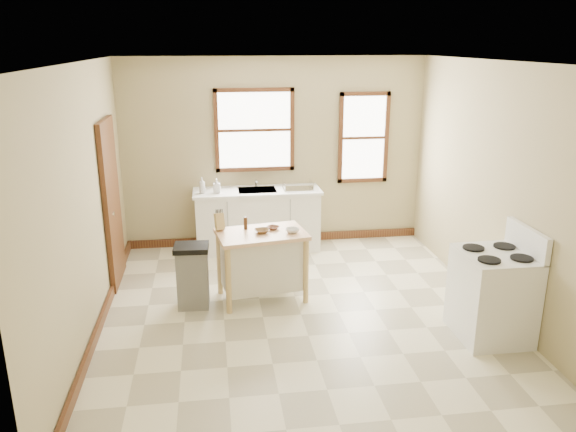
# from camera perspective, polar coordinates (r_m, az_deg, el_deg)

# --- Properties ---
(floor) EXTENTS (5.00, 5.00, 0.00)m
(floor) POSITION_cam_1_polar(r_m,az_deg,el_deg) (6.53, 1.34, -9.98)
(floor) COLOR #F0E7BE
(floor) RESTS_ON ground
(ceiling) EXTENTS (5.00, 5.00, 0.00)m
(ceiling) POSITION_cam_1_polar(r_m,az_deg,el_deg) (5.81, 1.54, 15.38)
(ceiling) COLOR white
(ceiling) RESTS_ON ground
(wall_back) EXTENTS (4.50, 0.04, 2.80)m
(wall_back) POSITION_cam_1_polar(r_m,az_deg,el_deg) (8.43, -1.35, 6.42)
(wall_back) COLOR tan
(wall_back) RESTS_ON ground
(wall_left) EXTENTS (0.04, 5.00, 2.80)m
(wall_left) POSITION_cam_1_polar(r_m,az_deg,el_deg) (6.08, -19.98, 1.04)
(wall_left) COLOR tan
(wall_left) RESTS_ON ground
(wall_right) EXTENTS (0.04, 5.00, 2.80)m
(wall_right) POSITION_cam_1_polar(r_m,az_deg,el_deg) (6.75, 20.65, 2.52)
(wall_right) COLOR tan
(wall_right) RESTS_ON ground
(window_main) EXTENTS (1.17, 0.06, 1.22)m
(window_main) POSITION_cam_1_polar(r_m,az_deg,el_deg) (8.32, -3.42, 8.69)
(window_main) COLOR #401E11
(window_main) RESTS_ON wall_back
(window_side) EXTENTS (0.77, 0.06, 1.37)m
(window_side) POSITION_cam_1_polar(r_m,az_deg,el_deg) (8.64, 7.68, 7.88)
(window_side) COLOR #401E11
(window_side) RESTS_ON wall_back
(door_left) EXTENTS (0.06, 0.90, 2.10)m
(door_left) POSITION_cam_1_polar(r_m,az_deg,el_deg) (7.40, -17.46, 1.26)
(door_left) COLOR #401E11
(door_left) RESTS_ON ground
(baseboard_back) EXTENTS (4.50, 0.04, 0.12)m
(baseboard_back) POSITION_cam_1_polar(r_m,az_deg,el_deg) (8.76, -1.26, -2.26)
(baseboard_back) COLOR #401E11
(baseboard_back) RESTS_ON ground
(baseboard_left) EXTENTS (0.04, 5.00, 0.12)m
(baseboard_left) POSITION_cam_1_polar(r_m,az_deg,el_deg) (6.56, -18.51, -10.25)
(baseboard_left) COLOR #401E11
(baseboard_left) RESTS_ON ground
(sink_counter) EXTENTS (1.86, 0.62, 0.92)m
(sink_counter) POSITION_cam_1_polar(r_m,az_deg,el_deg) (8.35, -3.11, -0.38)
(sink_counter) COLOR white
(sink_counter) RESTS_ON ground
(faucet) EXTENTS (0.03, 0.03, 0.22)m
(faucet) POSITION_cam_1_polar(r_m,az_deg,el_deg) (8.37, -3.28, 3.71)
(faucet) COLOR silver
(faucet) RESTS_ON sink_counter
(soap_bottle_a) EXTENTS (0.09, 0.09, 0.23)m
(soap_bottle_a) POSITION_cam_1_polar(r_m,az_deg,el_deg) (8.09, -8.72, 3.10)
(soap_bottle_a) COLOR #B2B2B2
(soap_bottle_a) RESTS_ON sink_counter
(soap_bottle_b) EXTENTS (0.10, 0.10, 0.21)m
(soap_bottle_b) POSITION_cam_1_polar(r_m,az_deg,el_deg) (8.08, -7.25, 3.07)
(soap_bottle_b) COLOR #B2B2B2
(soap_bottle_b) RESTS_ON sink_counter
(dish_rack) EXTENTS (0.50, 0.43, 0.11)m
(dish_rack) POSITION_cam_1_polar(r_m,az_deg,el_deg) (8.22, 1.01, 3.08)
(dish_rack) COLOR silver
(dish_rack) RESTS_ON sink_counter
(kitchen_island) EXTENTS (1.12, 0.81, 0.84)m
(kitchen_island) POSITION_cam_1_polar(r_m,az_deg,el_deg) (6.77, -2.67, -5.05)
(kitchen_island) COLOR #FAC693
(kitchen_island) RESTS_ON ground
(knife_block) EXTENTS (0.12, 0.12, 0.20)m
(knife_block) POSITION_cam_1_polar(r_m,az_deg,el_deg) (6.71, -6.98, -0.63)
(knife_block) COLOR #DDB474
(knife_block) RESTS_ON kitchen_island
(pepper_grinder) EXTENTS (0.04, 0.04, 0.15)m
(pepper_grinder) POSITION_cam_1_polar(r_m,az_deg,el_deg) (6.72, -4.34, -0.74)
(pepper_grinder) COLOR #3C2310
(pepper_grinder) RESTS_ON kitchen_island
(bowl_a) EXTENTS (0.20, 0.20, 0.04)m
(bowl_a) POSITION_cam_1_polar(r_m,az_deg,el_deg) (6.60, -2.67, -1.54)
(bowl_a) COLOR brown
(bowl_a) RESTS_ON kitchen_island
(bowl_b) EXTENTS (0.20, 0.20, 0.04)m
(bowl_b) POSITION_cam_1_polar(r_m,az_deg,el_deg) (6.72, -1.55, -1.20)
(bowl_b) COLOR brown
(bowl_b) RESTS_ON kitchen_island
(bowl_c) EXTENTS (0.17, 0.17, 0.05)m
(bowl_c) POSITION_cam_1_polar(r_m,az_deg,el_deg) (6.60, 0.46, -1.50)
(bowl_c) COLOR silver
(bowl_c) RESTS_ON kitchen_island
(trash_bin) EXTENTS (0.41, 0.35, 0.77)m
(trash_bin) POSITION_cam_1_polar(r_m,az_deg,el_deg) (6.66, -9.65, -6.03)
(trash_bin) COLOR slate
(trash_bin) RESTS_ON ground
(gas_stove) EXTENTS (0.75, 0.76, 1.20)m
(gas_stove) POSITION_cam_1_polar(r_m,az_deg,el_deg) (6.23, 20.14, -6.45)
(gas_stove) COLOR white
(gas_stove) RESTS_ON ground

